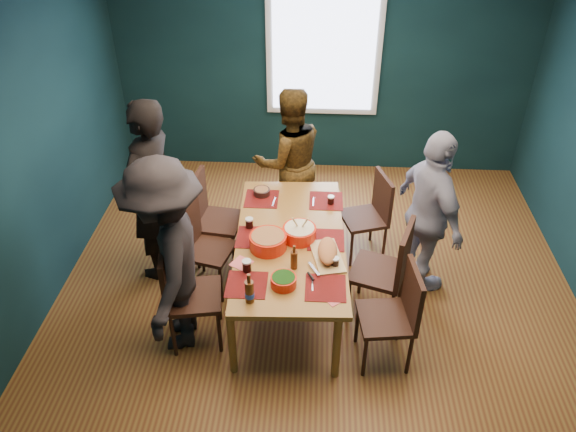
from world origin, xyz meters
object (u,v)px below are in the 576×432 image
dining_table (290,245)px  chair_right_far (372,210)px  person_right (429,215)px  chair_left_near (181,289)px  person_near_left (168,259)px  cutting_board (327,252)px  bowl_herbs (284,281)px  bowl_salad (268,241)px  bowl_dumpling (299,232)px  chair_left_mid (200,241)px  person_back (289,161)px  chair_right_mid (390,266)px  person_far_left (152,192)px  chair_left_far (209,212)px  chair_right_near (398,310)px

dining_table → chair_right_far: bearing=41.9°
person_right → chair_left_near: bearing=88.8°
person_near_left → cutting_board: (1.28, 0.29, -0.11)m
person_right → bowl_herbs: size_ratio=7.86×
person_near_left → bowl_salad: 0.87m
dining_table → person_near_left: 1.11m
bowl_dumpling → cutting_board: bowl_dumpling is taller
chair_left_mid → bowl_dumpling: 0.98m
person_back → bowl_dumpling: bearing=77.1°
dining_table → chair_right_mid: 0.89m
chair_left_mid → chair_right_far: size_ratio=1.00×
chair_right_mid → person_far_left: (-2.20, 0.54, 0.33)m
chair_left_near → bowl_dumpling: 1.13m
person_near_left → person_right: bearing=105.0°
dining_table → bowl_herbs: bowl_herbs is taller
chair_left_mid → chair_right_mid: bearing=4.0°
chair_left_far → bowl_salad: size_ratio=3.03×
dining_table → bowl_herbs: (-0.02, -0.61, 0.12)m
chair_right_far → chair_left_mid: bearing=-177.5°
chair_right_far → chair_right_near: 1.43m
chair_right_far → person_far_left: size_ratio=0.50×
chair_right_mid → person_back: (-0.96, 1.39, 0.22)m
chair_right_far → chair_right_near: size_ratio=0.97×
person_far_left → person_back: size_ratio=1.14×
bowl_salad → cutting_board: 0.52m
chair_right_near → bowl_herbs: chair_right_near is taller
chair_left_near → person_near_left: person_near_left is taller
person_back → bowl_salad: (-0.10, -1.38, -0.01)m
dining_table → bowl_dumpling: bowl_dumpling is taller
chair_left_mid → bowl_herbs: 1.16m
chair_right_far → person_far_left: person_far_left is taller
person_near_left → bowl_herbs: bearing=79.4°
chair_right_mid → bowl_salad: chair_right_mid is taller
dining_table → person_near_left: bearing=-153.3°
chair_left_mid → person_near_left: person_near_left is taller
chair_right_far → cutting_board: (-0.46, -1.01, 0.25)m
dining_table → chair_right_mid: chair_right_mid is taller
bowl_herbs → cutting_board: bearing=46.8°
chair_left_near → person_near_left: size_ratio=0.56×
chair_left_far → person_right: size_ratio=0.59×
chair_left_mid → person_far_left: size_ratio=0.50×
chair_left_far → person_far_left: (-0.48, -0.19, 0.35)m
chair_left_mid → bowl_salad: size_ratio=2.82×
bowl_salad → chair_right_far: bearing=43.1°
chair_left_mid → person_back: bearing=68.6°
chair_left_far → chair_left_near: size_ratio=0.99×
bowl_salad → cutting_board: bearing=-11.3°
person_back → cutting_board: size_ratio=2.80×
chair_left_mid → chair_right_mid: 1.77m
person_back → bowl_dumpling: (0.16, -1.23, -0.02)m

